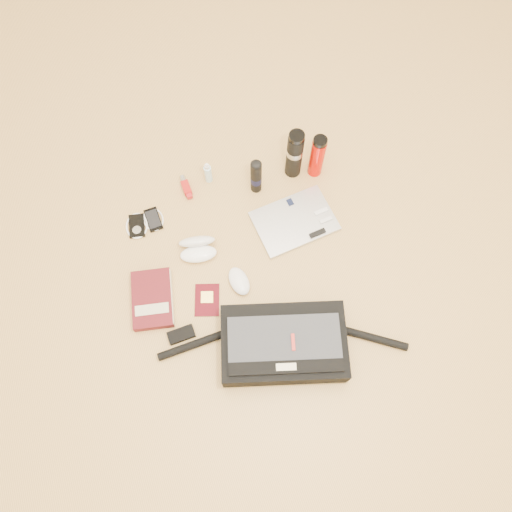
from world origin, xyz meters
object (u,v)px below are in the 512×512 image
at_px(messenger_bag, 283,344).
at_px(thermos_black, 295,154).
at_px(laptop, 295,221).
at_px(thermos_red, 317,156).
at_px(book, 153,299).

bearing_deg(messenger_bag, thermos_black, 83.23).
bearing_deg(messenger_bag, laptop, 80.87).
xyz_separation_m(laptop, thermos_red, (0.16, 0.19, 0.10)).
distance_m(messenger_bag, laptop, 0.51).
bearing_deg(thermos_black, thermos_red, -19.92).
xyz_separation_m(messenger_bag, thermos_black, (0.30, 0.67, 0.07)).
xyz_separation_m(laptop, thermos_black, (0.08, 0.22, 0.12)).
bearing_deg(book, thermos_red, 34.62).
bearing_deg(laptop, book, -173.07).
distance_m(messenger_bag, thermos_red, 0.75).
relative_size(thermos_black, thermos_red, 1.13).
distance_m(laptop, thermos_black, 0.26).
height_order(messenger_bag, thermos_black, thermos_black).
bearing_deg(book, laptop, 23.83).
xyz_separation_m(book, thermos_red, (0.78, 0.32, 0.09)).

